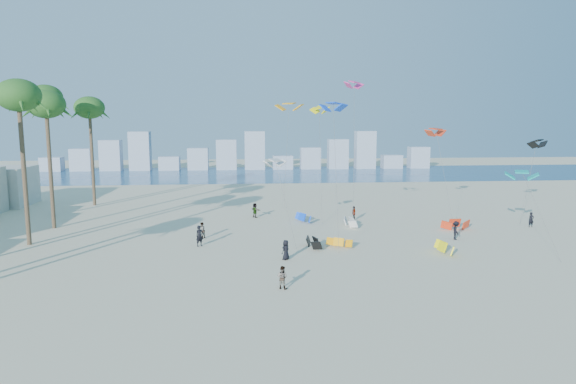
{
  "coord_description": "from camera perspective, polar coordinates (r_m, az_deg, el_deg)",
  "views": [
    {
      "loc": [
        -1.08,
        -30.57,
        11.34
      ],
      "look_at": [
        3.0,
        16.0,
        4.5
      ],
      "focal_mm": 31.73,
      "sensor_mm": 36.0,
      "label": 1
    }
  ],
  "objects": [
    {
      "name": "kitesurfer_mid",
      "position": [
        34.43,
        -0.65,
        -9.54
      ],
      "size": [
        0.95,
        0.89,
        1.56
      ],
      "primitive_type": "imported",
      "rotation": [
        0.0,
        0.0,
        2.63
      ],
      "color": "gray",
      "rests_on": "ground"
    },
    {
      "name": "ground",
      "position": [
        32.62,
        -2.86,
        -12.03
      ],
      "size": [
        220.0,
        220.0,
        0.0
      ],
      "primitive_type": "plane",
      "color": "beige",
      "rests_on": "ground"
    },
    {
      "name": "grounded_kites",
      "position": [
        50.14,
        9.64,
        -4.34
      ],
      "size": [
        18.07,
        17.12,
        0.98
      ],
      "color": "#FFA30D",
      "rests_on": "ground"
    },
    {
      "name": "distant_skyline",
      "position": [
        112.87,
        -5.06,
        4.1
      ],
      "size": [
        85.0,
        3.0,
        8.4
      ],
      "color": "#9EADBF",
      "rests_on": "ground"
    },
    {
      "name": "flying_kites",
      "position": [
        57.09,
        9.69,
        8.07
      ],
      "size": [
        32.23,
        30.65,
        16.04
      ],
      "color": "silver",
      "rests_on": "ground"
    },
    {
      "name": "kitesurfer_near",
      "position": [
        46.01,
        -9.88,
        -4.87
      ],
      "size": [
        0.82,
        0.74,
        1.87
      ],
      "primitive_type": "imported",
      "rotation": [
        0.0,
        0.0,
        0.56
      ],
      "color": "black",
      "rests_on": "ground"
    },
    {
      "name": "ocean",
      "position": [
        103.2,
        -4.38,
        1.99
      ],
      "size": [
        220.0,
        220.0,
        0.0
      ],
      "primitive_type": "plane",
      "color": "navy",
      "rests_on": "ground"
    },
    {
      "name": "kitesurfers_far",
      "position": [
        51.3,
        5.28,
        -3.54
      ],
      "size": [
        34.68,
        19.02,
        1.76
      ],
      "color": "black",
      "rests_on": "ground"
    }
  ]
}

